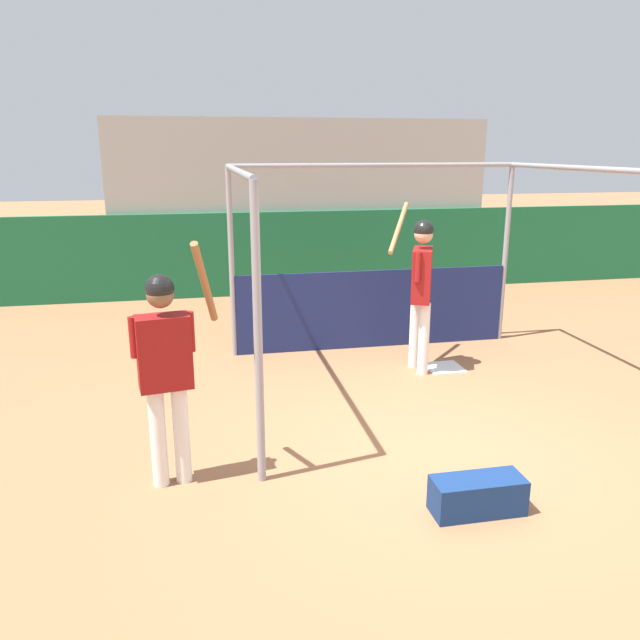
# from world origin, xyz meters

# --- Properties ---
(ground_plane) EXTENTS (60.00, 60.00, 0.00)m
(ground_plane) POSITION_xyz_m (0.00, 0.00, 0.00)
(ground_plane) COLOR #9E6642
(outfield_wall) EXTENTS (24.00, 0.12, 1.54)m
(outfield_wall) POSITION_xyz_m (0.00, 6.65, 0.77)
(outfield_wall) COLOR #196038
(outfield_wall) RESTS_ON ground
(bleacher_section) EXTENTS (7.05, 3.20, 3.22)m
(bleacher_section) POSITION_xyz_m (0.00, 8.31, 1.61)
(bleacher_section) COLOR #9E9E99
(bleacher_section) RESTS_ON ground
(batting_cage) EXTENTS (3.87, 3.38, 2.48)m
(batting_cage) POSITION_xyz_m (0.33, 2.58, 1.07)
(batting_cage) COLOR gray
(batting_cage) RESTS_ON ground
(home_plate) EXTENTS (0.44, 0.44, 0.02)m
(home_plate) POSITION_xyz_m (0.96, 2.13, 0.01)
(home_plate) COLOR white
(home_plate) RESTS_ON ground
(player_batter) EXTENTS (0.61, 1.00, 2.01)m
(player_batter) POSITION_xyz_m (0.61, 2.15, 1.14)
(player_batter) COLOR white
(player_batter) RESTS_ON ground
(player_waiting) EXTENTS (0.70, 0.53, 2.02)m
(player_waiting) POSITION_xyz_m (-2.29, -0.02, 1.05)
(player_waiting) COLOR white
(player_waiting) RESTS_ON ground
(equipment_bag) EXTENTS (0.70, 0.28, 0.28)m
(equipment_bag) POSITION_xyz_m (-0.03, -0.92, 0.14)
(equipment_bag) COLOR navy
(equipment_bag) RESTS_ON ground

